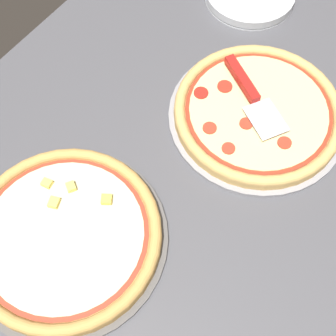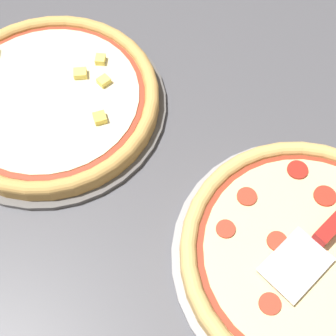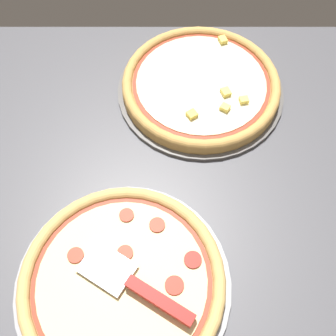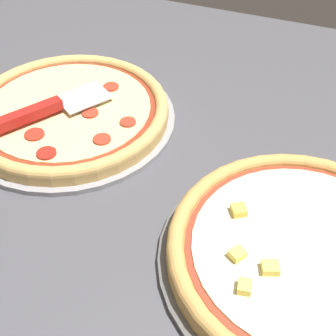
{
  "view_description": "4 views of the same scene",
  "coord_description": "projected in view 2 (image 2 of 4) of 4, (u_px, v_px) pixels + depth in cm",
  "views": [
    {
      "loc": [
        -19.6,
        51.52,
        90.42
      ],
      "look_at": [
        7.22,
        13.26,
        3.0
      ],
      "focal_mm": 50.0,
      "sensor_mm": 36.0,
      "label": 1
    },
    {
      "loc": [
        -28.19,
        3.57,
        69.28
      ],
      "look_at": [
        7.22,
        13.26,
        3.0
      ],
      "focal_mm": 50.0,
      "sensor_mm": 36.0,
      "label": 2
    },
    {
      "loc": [
        7.41,
        -28.75,
        76.18
      ],
      "look_at": [
        7.22,
        13.26,
        3.0
      ],
      "focal_mm": 42.0,
      "sensor_mm": 36.0,
      "label": 3
    },
    {
      "loc": [
        59.5,
        34.39,
        55.65
      ],
      "look_at": [
        7.22,
        13.26,
        3.0
      ],
      "focal_mm": 50.0,
      "sensor_mm": 36.0,
      "label": 4
    }
  ],
  "objects": [
    {
      "name": "serving_spatula",
      "position": [
        336.0,
        222.0,
        0.69
      ],
      "size": [
        22.01,
        15.86,
        2.0
      ],
      "color": "silver",
      "rests_on": "pizza_front"
    },
    {
      "name": "pizza_back",
      "position": [
        50.0,
        98.0,
        0.83
      ],
      "size": [
        38.86,
        38.86,
        3.76
      ],
      "color": "tan",
      "rests_on": "pizza_pan_back"
    },
    {
      "name": "pizza_front",
      "position": [
        309.0,
        254.0,
        0.69
      ],
      "size": [
        38.54,
        38.54,
        3.2
      ],
      "color": "#DBAD60",
      "rests_on": "pizza_pan_front"
    },
    {
      "name": "pizza_pan_front",
      "position": [
        306.0,
        258.0,
        0.71
      ],
      "size": [
        41.0,
        41.0,
        1.0
      ],
      "primitive_type": "cylinder",
      "color": "#939399",
      "rests_on": "ground_plane"
    },
    {
      "name": "pizza_pan_back",
      "position": [
        53.0,
        106.0,
        0.85
      ],
      "size": [
        41.34,
        41.34,
        1.0
      ],
      "primitive_type": "cylinder",
      "color": "#565451",
      "rests_on": "ground_plane"
    },
    {
      "name": "ground_plane",
      "position": [
        236.0,
        239.0,
        0.75
      ],
      "size": [
        120.71,
        121.91,
        3.6
      ],
      "primitive_type": "cube",
      "color": "#4C4C51"
    }
  ]
}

